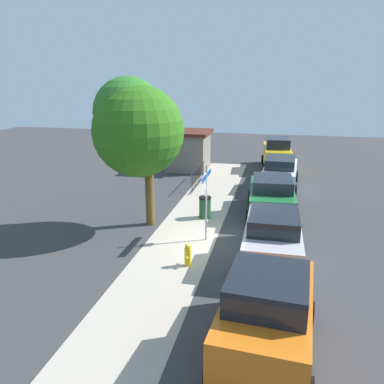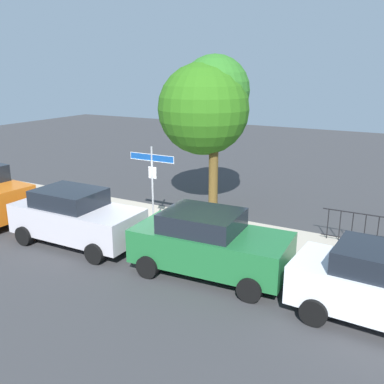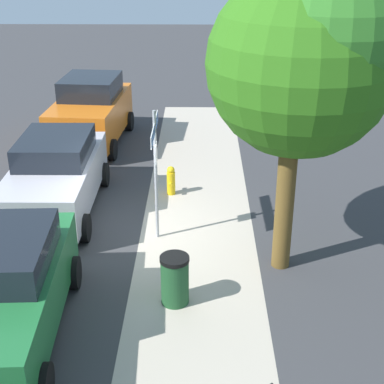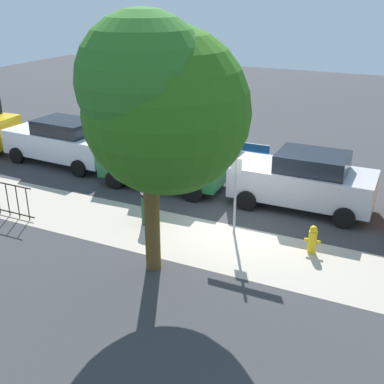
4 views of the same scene
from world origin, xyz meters
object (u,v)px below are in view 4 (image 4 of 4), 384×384
street_sign (236,163)px  car_green (166,160)px  car_silver (304,180)px  car_white (62,141)px  shade_tree (164,105)px  fire_hydrant (313,239)px  trash_bin (150,208)px

street_sign → car_green: 4.37m
car_silver → car_white: car_silver is taller
car_white → shade_tree: bearing=146.6°
street_sign → fire_hydrant: street_sign is taller
street_sign → shade_tree: 3.63m
car_silver → trash_bin: size_ratio=4.49×
car_silver → car_white: 9.60m
shade_tree → car_white: bearing=-36.3°
shade_tree → fire_hydrant: bearing=-136.8°
shade_tree → car_white: shade_tree is taller
street_sign → car_silver: 3.10m
car_white → fire_hydrant: bearing=167.4°
car_green → street_sign: bearing=142.6°
car_white → trash_bin: bearing=153.8°
shade_tree → fire_hydrant: shade_tree is taller
street_sign → car_green: bearing=-34.5°
street_sign → trash_bin: bearing=11.5°
car_green → car_white: size_ratio=0.94×
street_sign → trash_bin: (2.46, 0.50, -1.60)m
shade_tree → fire_hydrant: size_ratio=7.90×
street_sign → trash_bin: 2.98m
shade_tree → car_silver: shade_tree is taller
trash_bin → street_sign: bearing=-168.5°
car_green → trash_bin: (-1.01, 2.89, -0.43)m
street_sign → car_silver: bearing=-117.6°
street_sign → car_green: street_sign is taller
shade_tree → trash_bin: size_ratio=6.29×
car_white → trash_bin: (-5.81, 3.23, -0.41)m
shade_tree → fire_hydrant: 5.49m
shade_tree → car_white: size_ratio=1.30×
car_green → car_white: (4.80, -0.34, -0.01)m
car_white → trash_bin: size_ratio=4.84×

